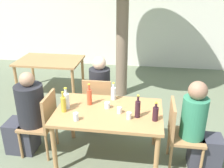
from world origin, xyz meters
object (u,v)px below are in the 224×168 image
at_px(person_seated_2, 101,94).
at_px(wine_bottle_1, 138,109).
at_px(oil_cruet_0, 63,104).
at_px(soda_bottle_4, 89,97).
at_px(drinking_glass_0, 119,110).
at_px(dining_table_back, 50,64).
at_px(wine_bottle_2, 155,113).
at_px(dining_table_front, 109,116).
at_px(patio_chair_1, 180,131).
at_px(water_bottle_3, 113,93).
at_px(person_seated_0, 27,117).
at_px(patio_chair_2, 98,101).
at_px(person_seated_1, 199,131).
at_px(drinking_glass_2, 129,116).
at_px(drinking_glass_1, 107,105).
at_px(water_bottle_5, 66,100).
at_px(patio_chair_0, 43,120).
at_px(drinking_glass_3, 76,117).

height_order(person_seated_2, wine_bottle_1, person_seated_2).
distance_m(oil_cruet_0, soda_bottle_4, 0.37).
relative_size(wine_bottle_1, drinking_glass_0, 3.71).
xyz_separation_m(dining_table_back, wine_bottle_2, (2.15, -2.10, 0.18)).
bearing_deg(dining_table_front, wine_bottle_2, -14.34).
bearing_deg(patio_chair_1, water_bottle_3, 69.77).
xyz_separation_m(patio_chair_1, person_seated_0, (-2.08, -0.00, 0.03)).
distance_m(person_seated_0, oil_cruet_0, 0.67).
bearing_deg(patio_chair_2, dining_table_front, 112.08).
relative_size(person_seated_1, drinking_glass_2, 13.86).
xyz_separation_m(oil_cruet_0, wine_bottle_1, (0.94, -0.00, 0.01)).
xyz_separation_m(patio_chair_1, drinking_glass_0, (-0.78, -0.04, 0.27)).
height_order(patio_chair_1, wine_bottle_2, wine_bottle_2).
xyz_separation_m(patio_chair_2, wine_bottle_1, (0.65, -0.79, 0.34)).
bearing_deg(wine_bottle_2, oil_cruet_0, 177.47).
xyz_separation_m(patio_chair_2, person_seated_1, (1.44, -0.68, 0.03)).
bearing_deg(soda_bottle_4, dining_table_back, 125.16).
xyz_separation_m(oil_cruet_0, drinking_glass_0, (0.71, 0.06, -0.07)).
height_order(soda_bottle_4, drinking_glass_0, soda_bottle_4).
xyz_separation_m(patio_chair_2, drinking_glass_0, (0.42, -0.72, 0.27)).
bearing_deg(oil_cruet_0, drinking_glass_1, 17.61).
distance_m(water_bottle_5, drinking_glass_2, 0.85).
relative_size(person_seated_1, drinking_glass_1, 14.42).
height_order(dining_table_back, wine_bottle_1, wine_bottle_1).
bearing_deg(patio_chair_1, wine_bottle_2, 114.32).
bearing_deg(wine_bottle_2, patio_chair_2, 136.15).
bearing_deg(patio_chair_0, patio_chair_1, 90.00).
relative_size(wine_bottle_2, drinking_glass_3, 2.49).
relative_size(person_seated_2, drinking_glass_1, 14.31).
xyz_separation_m(water_bottle_5, drinking_glass_1, (0.53, 0.08, -0.07)).
bearing_deg(drinking_glass_2, drinking_glass_1, 142.62).
distance_m(patio_chair_1, water_bottle_3, 1.02).
relative_size(person_seated_1, person_seated_2, 1.01).
xyz_separation_m(oil_cruet_0, drinking_glass_3, (0.21, -0.19, -0.06)).
distance_m(wine_bottle_2, drinking_glass_2, 0.32).
xyz_separation_m(patio_chair_2, water_bottle_3, (0.29, -0.35, 0.32)).
distance_m(person_seated_2, oil_cruet_0, 1.10).
bearing_deg(dining_table_back, water_bottle_5, -62.93).
height_order(patio_chair_0, oil_cruet_0, oil_cruet_0).
bearing_deg(drinking_glass_2, soda_bottle_4, 151.62).
bearing_deg(patio_chair_0, drinking_glass_0, 88.03).
xyz_separation_m(patio_chair_2, oil_cruet_0, (-0.29, -0.78, 0.33)).
distance_m(wine_bottle_1, drinking_glass_1, 0.45).
distance_m(oil_cruet_0, drinking_glass_0, 0.72).
height_order(dining_table_front, dining_table_back, same).
xyz_separation_m(patio_chair_1, drinking_glass_3, (-1.28, -0.29, 0.27)).
relative_size(dining_table_back, wine_bottle_1, 4.36).
bearing_deg(patio_chair_2, drinking_glass_3, 85.39).
height_order(person_seated_2, soda_bottle_4, person_seated_2).
height_order(oil_cruet_0, drinking_glass_3, oil_cruet_0).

